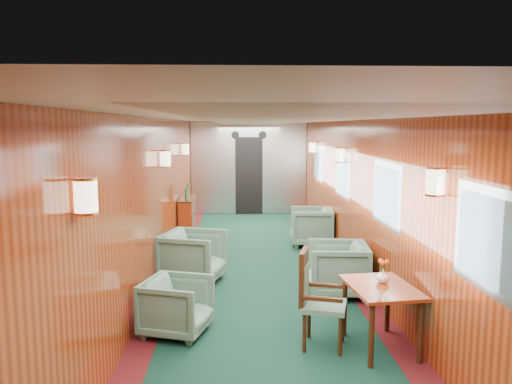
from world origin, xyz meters
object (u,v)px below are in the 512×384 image
(side_chair, at_px, (315,294))
(armchair_right_near, at_px, (338,269))
(armchair_right_far, at_px, (311,227))
(dining_table, at_px, (381,296))
(armchair_left_far, at_px, (193,257))
(armchair_left_near, at_px, (177,306))
(credenza, at_px, (187,218))

(side_chair, xyz_separation_m, armchair_right_near, (0.56, 1.56, -0.19))
(armchair_right_near, xyz_separation_m, armchair_right_far, (0.07, 2.85, 0.00))
(dining_table, bearing_deg, armchair_left_far, 125.87)
(armchair_right_far, bearing_deg, dining_table, 5.84)
(side_chair, height_order, armchair_right_near, side_chair)
(armchair_right_near, bearing_deg, side_chair, -14.81)
(armchair_left_far, bearing_deg, armchair_left_near, -164.67)
(armchair_right_near, bearing_deg, armchair_left_near, -54.63)
(armchair_right_near, bearing_deg, dining_table, 8.39)
(armchair_left_near, height_order, armchair_left_far, armchair_left_far)
(side_chair, xyz_separation_m, armchair_left_near, (-1.47, 0.37, -0.24))
(side_chair, relative_size, credenza, 0.92)
(armchair_left_near, xyz_separation_m, armchair_right_far, (2.11, 4.04, 0.05))
(armchair_left_far, distance_m, armchair_right_near, 2.10)
(side_chair, distance_m, credenza, 5.41)
(dining_table, relative_size, armchair_left_far, 1.14)
(dining_table, distance_m, armchair_right_far, 4.51)
(armchair_left_far, height_order, armchair_right_near, armchair_left_far)
(dining_table, distance_m, armchair_left_far, 3.12)
(dining_table, bearing_deg, armchair_right_near, 86.80)
(side_chair, bearing_deg, armchair_right_near, 86.11)
(credenza, distance_m, armchair_right_far, 2.53)
(armchair_left_near, relative_size, armchair_right_far, 0.86)
(armchair_right_near, distance_m, armchair_right_far, 2.85)
(credenza, distance_m, armchair_left_far, 2.92)
(armchair_left_far, distance_m, armchair_right_far, 3.03)
(credenza, relative_size, armchair_right_far, 1.38)
(dining_table, distance_m, armchair_right_near, 1.67)
(dining_table, distance_m, armchair_left_near, 2.20)
(side_chair, distance_m, armchair_left_far, 2.63)
(credenza, height_order, armchair_right_far, credenza)
(armchair_left_near, height_order, armchair_right_near, armchair_right_near)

